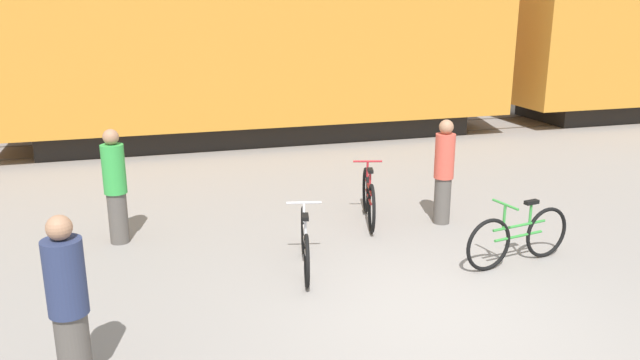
{
  "coord_description": "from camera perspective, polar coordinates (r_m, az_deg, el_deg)",
  "views": [
    {
      "loc": [
        -3.01,
        -5.6,
        3.34
      ],
      "look_at": [
        -0.78,
        1.92,
        1.1
      ],
      "focal_mm": 35.0,
      "sensor_mm": 36.0,
      "label": 1
    }
  ],
  "objects": [
    {
      "name": "bicycle_green",
      "position": [
        8.62,
        17.68,
        -4.99
      ],
      "size": [
        1.69,
        0.46,
        0.88
      ],
      "color": "black",
      "rests_on": "ground_plane"
    },
    {
      "name": "ground_plane",
      "position": [
        7.18,
        10.64,
        -12.07
      ],
      "size": [
        80.0,
        80.0,
        0.0
      ],
      "primitive_type": "plane",
      "color": "gray"
    },
    {
      "name": "bicycle_maroon",
      "position": [
        9.8,
        4.46,
        -1.61
      ],
      "size": [
        0.55,
        1.66,
        0.93
      ],
      "color": "black",
      "rests_on": "ground_plane"
    },
    {
      "name": "rail_far",
      "position": [
        16.76,
        -5.85,
        4.38
      ],
      "size": [
        51.28,
        0.07,
        0.01
      ],
      "primitive_type": "cube",
      "color": "#4C4238",
      "rests_on": "ground_plane"
    },
    {
      "name": "person_in_green",
      "position": [
        9.25,
        -18.21,
        -0.56
      ],
      "size": [
        0.32,
        0.32,
        1.66
      ],
      "rotation": [
        0.0,
        0.0,
        4.78
      ],
      "color": "#514C47",
      "rests_on": "ground_plane"
    },
    {
      "name": "freight_train",
      "position": [
        15.74,
        -5.63,
        13.73
      ],
      "size": [
        39.28,
        3.15,
        5.3
      ],
      "color": "black",
      "rests_on": "ground_plane"
    },
    {
      "name": "bicycle_silver",
      "position": [
        8.08,
        -1.38,
        -5.77
      ],
      "size": [
        0.51,
        1.69,
        0.82
      ],
      "color": "black",
      "rests_on": "ground_plane"
    },
    {
      "name": "person_in_navy",
      "position": [
        5.95,
        -22.02,
        -10.45
      ],
      "size": [
        0.34,
        0.34,
        1.63
      ],
      "rotation": [
        0.0,
        0.0,
        3.3
      ],
      "color": "#514C47",
      "rests_on": "ground_plane"
    },
    {
      "name": "person_in_red",
      "position": [
        9.77,
        11.25,
        0.77
      ],
      "size": [
        0.3,
        0.3,
        1.64
      ],
      "rotation": [
        0.0,
        0.0,
        0.33
      ],
      "color": "#514C47",
      "rests_on": "ground_plane"
    },
    {
      "name": "rail_near",
      "position": [
        15.39,
        -4.84,
        3.37
      ],
      "size": [
        51.28,
        0.07,
        0.01
      ],
      "primitive_type": "cube",
      "color": "#4C4238",
      "rests_on": "ground_plane"
    }
  ]
}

